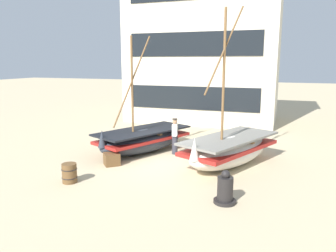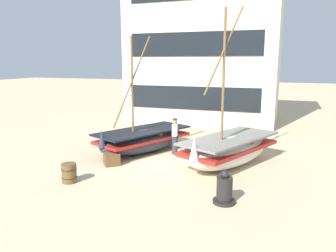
# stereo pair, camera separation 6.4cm
# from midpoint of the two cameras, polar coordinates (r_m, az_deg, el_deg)

# --- Properties ---
(ground_plane) EXTENTS (120.00, 120.00, 0.00)m
(ground_plane) POSITION_cam_midpoint_polar(r_m,az_deg,el_deg) (14.28, -1.50, -6.25)
(ground_plane) COLOR #CCB78E
(fishing_boat_near_left) EXTENTS (3.68, 5.18, 6.41)m
(fishing_boat_near_left) POSITION_cam_midpoint_polar(r_m,az_deg,el_deg) (13.92, 10.43, -4.01)
(fishing_boat_near_left) COLOR silver
(fishing_boat_near_left) RESTS_ON ground
(fishing_boat_centre_large) EXTENTS (3.71, 5.13, 5.40)m
(fishing_boat_centre_large) POSITION_cam_midpoint_polar(r_m,az_deg,el_deg) (15.74, -4.52, -2.36)
(fishing_boat_centre_large) COLOR #2D333D
(fishing_boat_centre_large) RESTS_ON ground
(fisherman_by_hull) EXTENTS (0.27, 0.39, 1.68)m
(fisherman_by_hull) POSITION_cam_midpoint_polar(r_m,az_deg,el_deg) (15.28, 1.07, -1.85)
(fisherman_by_hull) COLOR #33333D
(fisherman_by_hull) RESTS_ON ground
(capstan_winch) EXTENTS (0.69, 0.69, 1.05)m
(capstan_winch) POSITION_cam_midpoint_polar(r_m,az_deg,el_deg) (10.34, 9.66, -10.85)
(capstan_winch) COLOR black
(capstan_winch) RESTS_ON ground
(wooden_barrel) EXTENTS (0.56, 0.56, 0.70)m
(wooden_barrel) POSITION_cam_midpoint_polar(r_m,az_deg,el_deg) (12.37, -16.82, -7.80)
(wooden_barrel) COLOR brown
(wooden_barrel) RESTS_ON ground
(cargo_crate) EXTENTS (0.86, 0.86, 0.51)m
(cargo_crate) POSITION_cam_midpoint_polar(r_m,az_deg,el_deg) (14.02, -9.83, -5.66)
(cargo_crate) COLOR brown
(cargo_crate) RESTS_ON ground
(harbor_building_main) EXTENTS (10.74, 6.15, 10.65)m
(harbor_building_main) POSITION_cam_midpoint_polar(r_m,az_deg,el_deg) (24.54, 6.21, 13.54)
(harbor_building_main) COLOR beige
(harbor_building_main) RESTS_ON ground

